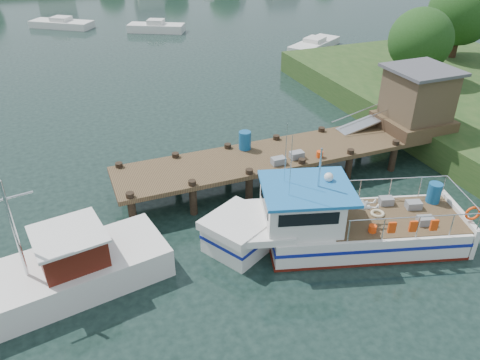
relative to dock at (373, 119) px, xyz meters
name	(u,v)px	position (x,y,z in m)	size (l,w,h in m)	color
ground_plane	(248,185)	(-6.51, -0.01, -2.24)	(160.00, 160.00, 0.00)	black
dock	(373,119)	(0.00, 0.00, 0.00)	(16.60, 3.00, 4.78)	#4B3924
lobster_boat	(332,225)	(-5.27, -5.18, -1.36)	(10.03, 5.21, 4.87)	silver
work_boat	(46,278)	(-15.33, -4.09, -1.52)	(8.68, 3.82, 4.54)	silver
moored_b	(156,27)	(-3.58, 31.36, -1.78)	(5.84, 4.33, 1.24)	silver
moored_c	(314,44)	(8.19, 19.81, -1.88)	(6.33, 5.12, 0.98)	silver
moored_d	(62,24)	(-12.37, 36.99, -1.83)	(6.57, 5.64, 1.11)	silver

